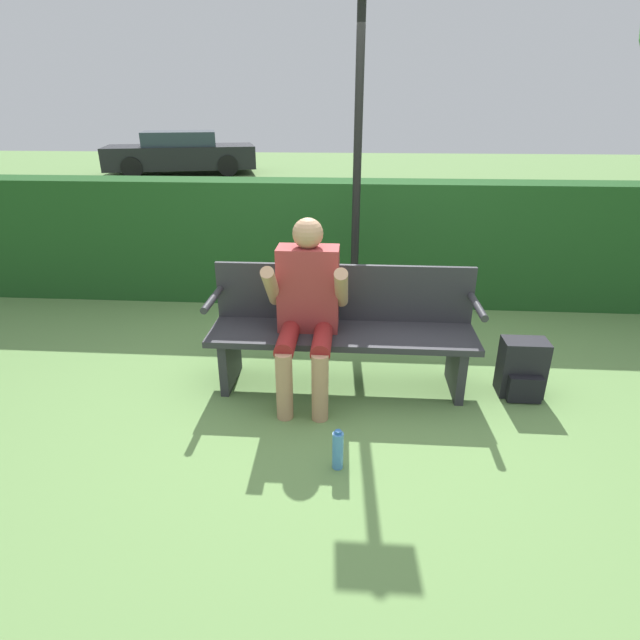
{
  "coord_description": "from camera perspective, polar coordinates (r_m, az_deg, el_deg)",
  "views": [
    {
      "loc": [
        0.07,
        -3.22,
        1.92
      ],
      "look_at": [
        -0.15,
        -0.1,
        0.57
      ],
      "focal_mm": 28.0,
      "sensor_mm": 36.0,
      "label": 1
    }
  ],
  "objects": [
    {
      "name": "ground_plane",
      "position": [
        3.75,
        2.42,
        -7.46
      ],
      "size": [
        40.0,
        40.0,
        0.0
      ],
      "primitive_type": "plane",
      "color": "#668E4C"
    },
    {
      "name": "hedge_back",
      "position": [
        5.2,
        3.2,
        8.83
      ],
      "size": [
        12.0,
        0.45,
        1.24
      ],
      "color": "#1E4C1E",
      "rests_on": "ground"
    },
    {
      "name": "park_bench",
      "position": [
        3.61,
        2.57,
        -0.8
      ],
      "size": [
        1.89,
        0.49,
        0.87
      ],
      "color": "#2D2D33",
      "rests_on": "ground"
    },
    {
      "name": "person_seated",
      "position": [
        3.41,
        -1.5,
        2.0
      ],
      "size": [
        0.56,
        0.65,
        1.24
      ],
      "color": "#993333",
      "rests_on": "ground"
    },
    {
      "name": "backpack",
      "position": [
        3.83,
        22.09,
        -5.26
      ],
      "size": [
        0.31,
        0.26,
        0.42
      ],
      "color": "black",
      "rests_on": "ground"
    },
    {
      "name": "water_bottle",
      "position": [
        2.92,
        2.05,
        -14.63
      ],
      "size": [
        0.06,
        0.06,
        0.25
      ],
      "color": "#4C8CCC",
      "rests_on": "ground"
    },
    {
      "name": "signpost",
      "position": [
        4.4,
        4.36,
        19.82
      ],
      "size": [
        0.38,
        0.09,
        2.95
      ],
      "color": "black",
      "rests_on": "ground"
    },
    {
      "name": "parked_car",
      "position": [
        16.43,
        -15.6,
        17.88
      ],
      "size": [
        4.68,
        2.99,
        1.22
      ],
      "rotation": [
        0.0,
        0.0,
        0.28
      ],
      "color": "black",
      "rests_on": "ground"
    }
  ]
}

